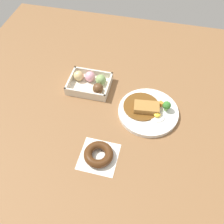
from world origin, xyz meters
name	(u,v)px	position (x,y,z in m)	size (l,w,h in m)	color
ground_plane	(117,128)	(0.00, 0.00, 0.00)	(1.60, 1.60, 0.00)	brown
curry_plate	(148,111)	(-0.11, -0.10, 0.01)	(0.25, 0.25, 0.07)	white
donut_box	(91,83)	(0.17, -0.20, 0.02)	(0.18, 0.15, 0.06)	beige
chocolate_ring_donut	(99,155)	(0.04, 0.14, 0.02)	(0.14, 0.14, 0.03)	white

